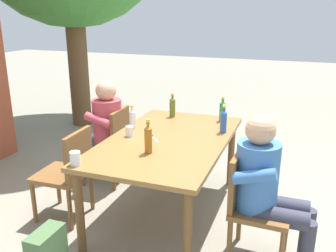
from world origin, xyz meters
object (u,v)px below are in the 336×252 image
at_px(chair_far_right, 111,142).
at_px(person_in_white_shirt, 267,184).
at_px(bottle_blue, 223,121).
at_px(cup_glass, 75,158).
at_px(bottle_olive, 172,107).
at_px(table_knife, 153,137).
at_px(bottle_amber, 148,139).
at_px(chair_far_left, 69,170).
at_px(bottle_green, 222,110).
at_px(bottle_clear, 132,119).
at_px(person_in_plaid_shirt, 102,127).
at_px(chair_near_left, 251,201).
at_px(cup_white, 130,131).
at_px(dining_table, 168,147).

height_order(chair_far_right, person_in_white_shirt, person_in_white_shirt).
distance_m(bottle_blue, cup_glass, 1.46).
xyz_separation_m(bottle_olive, cup_glass, (-1.50, 0.25, -0.06)).
height_order(cup_glass, table_knife, cup_glass).
relative_size(person_in_white_shirt, bottle_amber, 4.04).
distance_m(chair_far_right, bottle_olive, 0.79).
relative_size(chair_far_left, bottle_green, 3.32).
bearing_deg(bottle_blue, bottle_clear, 102.93).
xyz_separation_m(person_in_plaid_shirt, cup_glass, (-1.21, -0.49, 0.16)).
relative_size(bottle_green, bottle_olive, 0.98).
bearing_deg(chair_near_left, bottle_blue, 27.52).
xyz_separation_m(bottle_amber, bottle_green, (1.12, -0.37, -0.01)).
bearing_deg(chair_near_left, cup_glass, 107.73).
relative_size(chair_far_left, bottle_amber, 2.98).
height_order(person_in_plaid_shirt, table_knife, person_in_plaid_shirt).
xyz_separation_m(chair_far_right, person_in_plaid_shirt, (-0.00, 0.11, 0.17)).
height_order(bottle_green, cup_white, bottle_green).
xyz_separation_m(dining_table, chair_far_left, (-0.40, 0.83, -0.20)).
xyz_separation_m(bottle_olive, bottle_blue, (-0.34, -0.64, 0.00)).
xyz_separation_m(bottle_clear, table_knife, (-0.18, -0.29, -0.10)).
bearing_deg(person_in_plaid_shirt, cup_white, -128.88).
bearing_deg(dining_table, bottle_green, -25.41).
relative_size(person_in_plaid_shirt, cup_glass, 10.95).
bearing_deg(cup_glass, person_in_plaid_shirt, 21.83).
distance_m(bottle_amber, cup_white, 0.47).
distance_m(person_in_white_shirt, cup_glass, 1.45).
distance_m(chair_far_right, bottle_blue, 1.33).
bearing_deg(cup_white, person_in_white_shirt, -104.65).
xyz_separation_m(dining_table, bottle_blue, (0.35, -0.44, 0.20)).
relative_size(bottle_blue, table_knife, 1.39).
relative_size(chair_far_right, bottle_green, 3.32).
distance_m(cup_glass, table_knife, 0.84).
xyz_separation_m(chair_near_left, bottle_green, (1.13, 0.48, 0.39)).
height_order(dining_table, cup_white, cup_white).
bearing_deg(bottle_blue, bottle_olive, 61.84).
bearing_deg(chair_far_right, dining_table, -116.12).
xyz_separation_m(bottle_green, bottle_olive, (-0.04, 0.55, 0.00)).
bearing_deg(chair_far_left, bottle_green, -46.14).
bearing_deg(bottle_green, table_knife, 147.70).
distance_m(person_in_white_shirt, table_knife, 1.14).
relative_size(person_in_white_shirt, bottle_green, 4.50).
height_order(chair_far_left, person_in_white_shirt, person_in_white_shirt).
height_order(dining_table, person_in_white_shirt, person_in_white_shirt).
distance_m(bottle_green, table_knife, 0.91).
relative_size(bottle_clear, table_knife, 1.23).
xyz_separation_m(bottle_green, table_knife, (-0.76, 0.48, -0.11)).
bearing_deg(chair_far_left, bottle_blue, -59.39).
relative_size(dining_table, bottle_clear, 7.42).
xyz_separation_m(chair_far_right, person_in_white_shirt, (-0.81, -1.76, 0.17)).
height_order(bottle_clear, cup_glass, bottle_clear).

